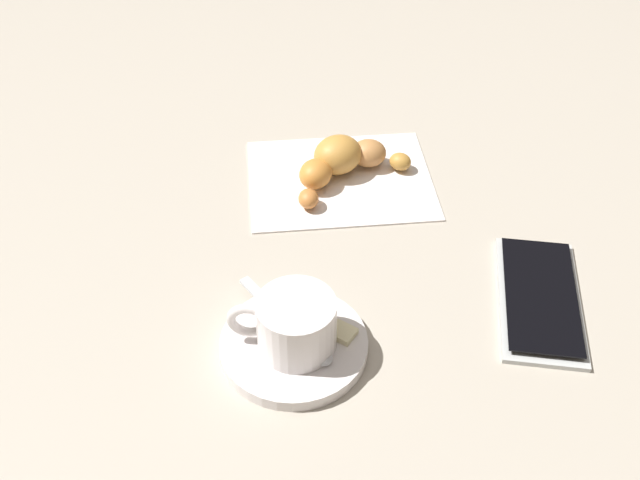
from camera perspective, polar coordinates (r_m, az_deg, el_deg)
ground_plane at (r=0.74m, az=0.28°, el=-0.21°), size 1.80×1.80×0.00m
saucer at (r=0.64m, az=-2.01°, el=-8.08°), size 0.13×0.13×0.01m
espresso_cup at (r=0.61m, az=-1.98°, el=-6.42°), size 0.07×0.09×0.05m
teaspoon at (r=0.64m, az=-1.64°, el=-7.22°), size 0.11×0.09×0.01m
sugar_packet at (r=0.64m, az=-0.05°, el=-6.43°), size 0.05×0.06×0.01m
napkin at (r=0.81m, az=1.57°, el=4.71°), size 0.18×0.21×0.00m
croissant at (r=0.81m, az=1.64°, el=6.12°), size 0.11×0.13×0.04m
cell_phone at (r=0.71m, az=16.47°, el=-4.24°), size 0.16×0.09×0.01m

